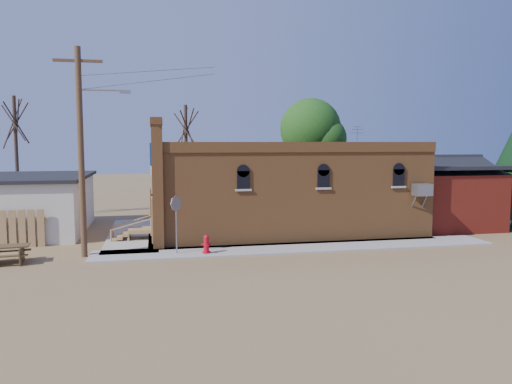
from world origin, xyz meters
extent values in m
plane|color=brown|center=(0.00, 0.00, 0.00)|extent=(120.00, 120.00, 0.00)
cube|color=#9E9991|center=(1.50, 0.90, 0.04)|extent=(19.00, 2.20, 0.08)
cube|color=#9E9991|center=(-6.30, 6.00, 0.04)|extent=(2.60, 10.00, 0.08)
cube|color=#A16331|center=(2.00, 5.50, 2.25)|extent=(14.00, 7.00, 4.50)
cube|color=black|center=(2.00, 5.50, 4.55)|extent=(13.80, 6.80, 0.12)
cube|color=#A16331|center=(-5.00, 5.50, 2.90)|extent=(0.50, 7.40, 5.80)
cube|color=navy|center=(-5.30, 4.30, 4.00)|extent=(0.08, 1.10, 1.56)
cube|color=gray|center=(8.10, 1.55, 2.60)|extent=(0.85, 0.65, 0.60)
cube|color=#5A1D0F|center=(11.50, 5.50, 1.60)|extent=(5.00, 6.00, 3.20)
cylinder|color=#542F21|center=(-8.20, 1.20, 4.50)|extent=(0.26, 0.26, 9.00)
cube|color=#542F21|center=(-8.20, 1.20, 8.40)|extent=(2.00, 0.12, 0.12)
cylinder|color=gray|center=(-7.30, 1.20, 7.20)|extent=(1.80, 0.08, 0.08)
cube|color=gray|center=(-6.30, 1.20, 7.15)|extent=(0.45, 0.22, 0.14)
cylinder|color=#4D372C|center=(-3.00, 13.00, 3.75)|extent=(0.24, 0.24, 7.50)
cylinder|color=#4D372C|center=(-14.00, 14.00, 4.00)|extent=(0.24, 0.24, 8.00)
cylinder|color=#4D372C|center=(6.00, 13.50, 3.15)|extent=(0.28, 0.28, 6.30)
sphere|color=#184F16|center=(6.00, 13.50, 5.95)|extent=(4.40, 4.40, 4.40)
cylinder|color=red|center=(-2.94, 0.48, 0.11)|extent=(0.40, 0.40, 0.07)
cylinder|color=red|center=(-2.94, 0.48, 0.46)|extent=(0.28, 0.28, 0.62)
sphere|color=red|center=(-2.94, 0.48, 0.78)|extent=(0.25, 0.25, 0.25)
cylinder|color=red|center=(-2.94, 0.32, 0.46)|extent=(0.13, 0.15, 0.11)
cylinder|color=red|center=(-3.09, 0.48, 0.46)|extent=(0.15, 0.13, 0.11)
cylinder|color=red|center=(-2.78, 0.48, 0.46)|extent=(0.15, 0.13, 0.11)
cylinder|color=gray|center=(-4.23, 0.75, 1.24)|extent=(0.08, 0.08, 2.33)
cylinder|color=gray|center=(-4.23, 0.73, 2.30)|extent=(0.50, 0.53, 0.70)
cylinder|color=red|center=(-4.23, 0.77, 2.30)|extent=(0.50, 0.53, 0.70)
cylinder|color=navy|center=(-5.30, 6.32, 0.43)|extent=(0.51, 0.51, 0.70)
cube|color=#503A20|center=(-10.60, 0.57, 0.35)|extent=(0.23, 1.40, 0.70)
cube|color=#503A20|center=(-11.19, 0.50, 0.72)|extent=(1.89, 1.01, 0.06)
cube|color=#503A20|center=(-11.13, -0.05, 0.42)|extent=(1.82, 0.46, 0.05)
cube|color=#503A20|center=(-11.26, 1.05, 0.42)|extent=(1.82, 0.46, 0.05)
camera|label=1|loc=(-5.12, -21.28, 4.98)|focal=35.00mm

